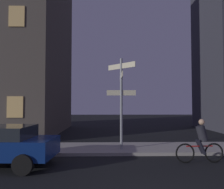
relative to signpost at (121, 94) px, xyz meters
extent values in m
cube|color=#9E9991|center=(0.73, 0.49, -2.56)|extent=(40.00, 2.52, 0.14)
cylinder|color=gray|center=(0.00, 0.00, -0.43)|extent=(0.12, 0.12, 4.12)
cube|color=beige|center=(0.00, 0.00, 1.27)|extent=(1.17, 1.17, 0.24)
cube|color=beige|center=(0.00, 0.00, 0.82)|extent=(0.03, 1.76, 0.24)
cube|color=beige|center=(0.00, 0.00, 0.05)|extent=(1.33, 0.03, 0.24)
cylinder|color=black|center=(-3.22, -3.12, -2.31)|extent=(0.65, 0.26, 0.64)
cylinder|color=black|center=(-3.12, -1.40, -2.31)|extent=(0.65, 0.26, 0.64)
torus|color=black|center=(2.23, -1.87, -2.27)|extent=(0.72, 0.09, 0.72)
torus|color=black|center=(3.33, -1.81, -2.27)|extent=(0.72, 0.09, 0.72)
cylinder|color=red|center=(2.78, -1.84, -2.02)|extent=(1.00, 0.09, 0.04)
cylinder|color=#26262D|center=(2.88, -1.84, -1.55)|extent=(0.47, 0.34, 0.61)
sphere|color=tan|center=(2.88, -1.84, -1.13)|extent=(0.22, 0.22, 0.22)
cylinder|color=black|center=(2.84, -1.93, -2.05)|extent=(0.35, 0.14, 0.55)
cylinder|color=black|center=(2.83, -1.75, -2.05)|extent=(0.35, 0.14, 0.55)
cube|color=#F2C672|center=(-5.81, 2.47, -0.63)|extent=(0.90, 0.06, 1.20)
cube|color=#F2C672|center=(-5.81, 2.47, 4.54)|extent=(0.90, 0.06, 1.20)
camera|label=1|loc=(-0.65, -9.99, -0.45)|focal=35.30mm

